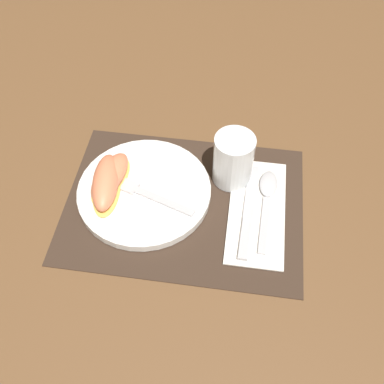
% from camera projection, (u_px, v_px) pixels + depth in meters
% --- Properties ---
extents(ground_plane, '(3.00, 3.00, 0.00)m').
position_uv_depth(ground_plane, '(184.00, 204.00, 0.84)').
color(ground_plane, brown).
extents(placemat, '(0.44, 0.32, 0.00)m').
position_uv_depth(placemat, '(184.00, 203.00, 0.84)').
color(placemat, '#38281E').
rests_on(placemat, ground_plane).
extents(plate, '(0.25, 0.25, 0.02)m').
position_uv_depth(plate, '(144.00, 191.00, 0.84)').
color(plate, white).
rests_on(plate, placemat).
extents(juice_glass, '(0.08, 0.08, 0.10)m').
position_uv_depth(juice_glass, '(233.00, 162.00, 0.83)').
color(juice_glass, silver).
rests_on(juice_glass, placemat).
extents(napkin, '(0.10, 0.24, 0.00)m').
position_uv_depth(napkin, '(257.00, 212.00, 0.82)').
color(napkin, white).
rests_on(napkin, placemat).
extents(knife, '(0.03, 0.21, 0.01)m').
position_uv_depth(knife, '(248.00, 213.00, 0.81)').
color(knife, '#BCBCC1').
rests_on(knife, napkin).
extents(spoon, '(0.04, 0.18, 0.01)m').
position_uv_depth(spoon, '(267.00, 194.00, 0.84)').
color(spoon, '#BCBCC1').
rests_on(spoon, napkin).
extents(fork, '(0.19, 0.08, 0.00)m').
position_uv_depth(fork, '(140.00, 191.00, 0.83)').
color(fork, '#BCBCC1').
rests_on(fork, plate).
extents(citrus_wedge_0, '(0.08, 0.13, 0.03)m').
position_uv_depth(citrus_wedge_0, '(110.00, 177.00, 0.83)').
color(citrus_wedge_0, '#F7C656').
rests_on(citrus_wedge_0, plate).
extents(citrus_wedge_1, '(0.07, 0.14, 0.04)m').
position_uv_depth(citrus_wedge_1, '(106.00, 183.00, 0.82)').
color(citrus_wedge_1, '#F7C656').
rests_on(citrus_wedge_1, plate).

